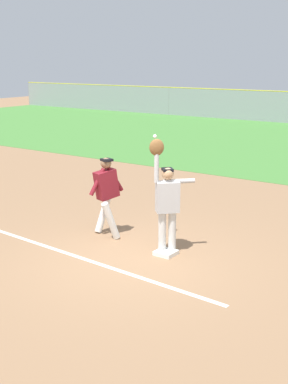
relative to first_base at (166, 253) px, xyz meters
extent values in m
plane|color=#936D4C|center=(-0.38, -0.60, -0.04)|extent=(71.14, 71.14, 0.00)
cube|color=white|center=(0.00, 0.00, 0.00)|extent=(0.38, 0.38, 0.08)
cylinder|color=silver|center=(0.04, 0.16, 0.39)|extent=(0.21, 0.21, 0.85)
cylinder|color=silver|center=(-0.10, 0.02, 0.39)|extent=(0.21, 0.21, 0.85)
cube|color=#B7B7B7|center=(-0.03, 0.09, 1.11)|extent=(0.49, 0.50, 0.60)
sphere|color=tan|center=(-0.03, 0.09, 1.56)|extent=(0.33, 0.33, 0.23)
cube|color=black|center=(-0.05, 0.11, 1.64)|extent=(0.30, 0.30, 0.05)
cylinder|color=#B7B7B7|center=(-0.19, -0.07, 1.72)|extent=(0.13, 0.13, 0.62)
cylinder|color=#B7B7B7|center=(0.12, 0.24, 1.41)|extent=(0.50, 0.50, 0.09)
ellipsoid|color=brown|center=(-0.19, -0.07, 2.08)|extent=(0.30, 0.30, 0.32)
cylinder|color=white|center=(-1.42, 0.06, 0.38)|extent=(0.28, 0.46, 0.85)
cylinder|color=white|center=(-1.89, 0.39, 0.38)|extent=(0.28, 0.46, 0.85)
cube|color=maroon|center=(-1.66, 0.22, 1.11)|extent=(0.42, 0.58, 0.66)
sphere|color=#8C6647|center=(-1.66, 0.22, 1.56)|extent=(0.29, 0.29, 0.23)
cube|color=black|center=(-1.63, 0.21, 1.64)|extent=(0.27, 0.26, 0.05)
cylinder|color=maroon|center=(-1.58, 0.43, 1.19)|extent=(0.22, 0.41, 0.58)
cylinder|color=maroon|center=(-1.73, 0.02, 1.19)|extent=(0.22, 0.41, 0.58)
sphere|color=white|center=(-0.57, 0.45, 2.19)|extent=(0.07, 0.07, 0.07)
cylinder|color=gray|center=(-27.86, 22.40, 0.87)|extent=(0.08, 0.08, 1.83)
cylinder|color=gray|center=(-14.12, 22.40, 0.87)|extent=(0.08, 0.08, 1.83)
cube|color=black|center=(-6.78, 25.17, 0.53)|extent=(4.53, 2.22, 0.55)
cube|color=#2D333D|center=(-6.78, 25.17, 1.01)|extent=(2.32, 1.91, 0.40)
cylinder|color=black|center=(-8.30, 26.01, 0.26)|extent=(0.61, 0.26, 0.60)
cylinder|color=black|center=(-8.16, 24.12, 0.26)|extent=(0.61, 0.26, 0.60)
camera|label=1|loc=(5.15, -8.11, 3.68)|focal=48.78mm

